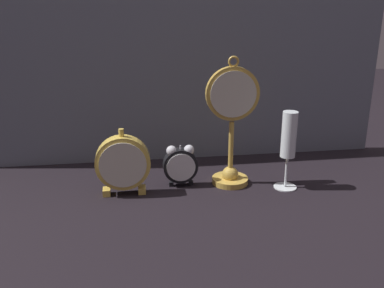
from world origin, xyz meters
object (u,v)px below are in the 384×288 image
champagne_flute (289,141)px  alarm_clock_twin_bell (180,164)px  pocket_watch_on_stand (232,127)px  mantel_clock_silver (123,163)px

champagne_flute → alarm_clock_twin_bell: bearing=169.1°
pocket_watch_on_stand → mantel_clock_silver: bearing=-174.2°
champagne_flute → pocket_watch_on_stand: bearing=160.0°
alarm_clock_twin_bell → mantel_clock_silver: mantel_clock_silver is taller
pocket_watch_on_stand → mantel_clock_silver: (-0.30, -0.03, -0.08)m
pocket_watch_on_stand → mantel_clock_silver: size_ratio=1.97×
pocket_watch_on_stand → champagne_flute: 0.16m
mantel_clock_silver → champagne_flute: bearing=-2.9°
pocket_watch_on_stand → mantel_clock_silver: 0.31m
alarm_clock_twin_bell → mantel_clock_silver: 0.16m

